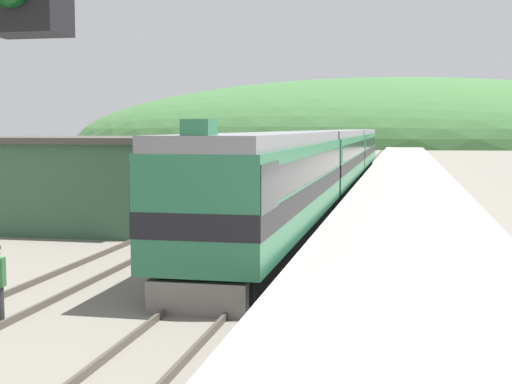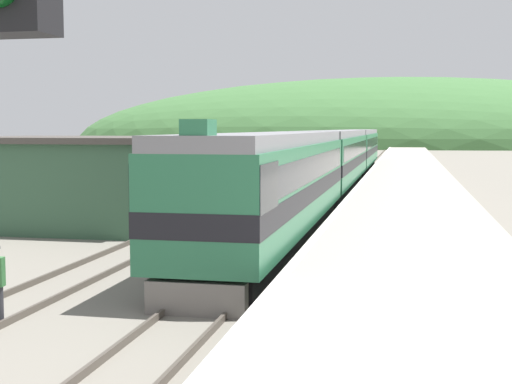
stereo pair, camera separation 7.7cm
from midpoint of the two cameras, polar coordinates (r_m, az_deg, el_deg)
The scene contains 9 objects.
track_main at distance 71.67m, azimuth 8.28°, elevation 1.82°, with size 1.52×180.00×0.16m.
track_siding at distance 72.08m, azimuth 4.77°, elevation 1.87°, with size 1.52×180.00×0.16m.
platform at distance 51.54m, azimuth 12.13°, elevation 0.91°, with size 5.87×140.00×0.95m.
distant_hills at distance 171.06m, azimuth 10.40°, elevation 3.67°, with size 154.24×69.41×31.76m.
station_shed at distance 31.20m, azimuth -13.96°, elevation 0.84°, with size 8.58×7.31×3.81m.
express_train_lead_car at distance 24.81m, azimuth 1.42°, elevation 0.56°, with size 2.99×19.47×4.38m.
carriage_second at distance 46.25m, azimuth 6.31°, elevation 2.65°, with size 2.98×21.64×4.02m.
carriage_third at distance 68.68m, azimuth 8.14°, elevation 3.44°, with size 2.98×21.64×4.02m.
siding_train at distance 56.19m, azimuth 2.75°, elevation 2.84°, with size 2.90×40.66×3.71m.
Camera 2 is at (4.52, -1.40, 4.19)m, focal length 50.00 mm.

